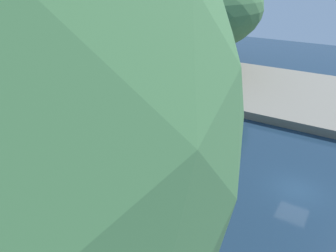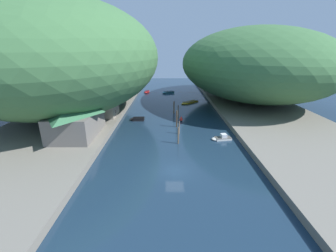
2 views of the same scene
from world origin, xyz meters
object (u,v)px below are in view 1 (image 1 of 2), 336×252
boat_cabin_cruiser (43,157)px  channel_buoy_near (116,120)px  boat_navy_launch (221,122)px  boat_far_upstream (43,90)px  waterfront_building (36,221)px

boat_cabin_cruiser → channel_buoy_near: size_ratio=2.83×
boat_navy_launch → channel_buoy_near: (-6.62, 10.72, 0.13)m
boat_cabin_cruiser → channel_buoy_near: (10.01, -0.65, 0.17)m
boat_far_upstream → boat_navy_launch: bearing=144.3°
boat_navy_launch → boat_cabin_cruiser: bearing=45.9°
boat_far_upstream → channel_buoy_near: channel_buoy_near is taller
boat_navy_launch → channel_buoy_near: bearing=21.9°
boat_navy_launch → boat_cabin_cruiser: boat_navy_launch is taller
waterfront_building → boat_cabin_cruiser: bearing=52.2°
channel_buoy_near → boat_far_upstream: bearing=79.3°
boat_navy_launch → boat_far_upstream: (-3.39, 27.87, -0.11)m
boat_cabin_cruiser → channel_buoy_near: bearing=-94.9°
waterfront_building → channel_buoy_near: waterfront_building is taller
boat_far_upstream → channel_buoy_near: bearing=126.7°
waterfront_building → boat_far_upstream: size_ratio=2.00×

